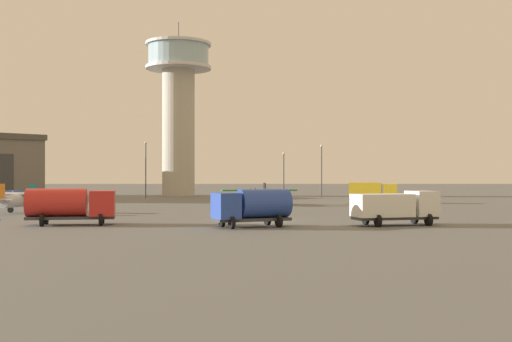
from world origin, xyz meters
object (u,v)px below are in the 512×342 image
Objects in this scene: airplane_blue at (10,195)px; airplane_silver at (21,199)px; control_tower at (178,100)px; truck_box_yellow at (372,191)px; truck_fuel_tanker_blue at (253,206)px; light_post_north at (284,171)px; airplane_green at (260,195)px; truck_fuel_tanker_red at (70,204)px; truck_box_white at (395,206)px; light_post_west at (146,165)px; light_post_east at (322,166)px.

airplane_silver is (7.76, -17.25, 0.21)m from airplane_blue.
truck_box_yellow is at bearing -43.52° from control_tower.
truck_fuel_tanker_blue is 0.83× the size of light_post_north.
airplane_silver is at bearing -128.40° from light_post_north.
truck_fuel_tanker_red is at bearing 144.20° from airplane_green.
light_post_north is (20.67, 55.00, 3.04)m from truck_fuel_tanker_red.
control_tower is 42.75m from airplane_blue.
truck_fuel_tanker_red is at bearing 118.65° from airplane_blue.
truck_box_white is at bearing -10.50° from truck_fuel_tanker_red.
truck_fuel_tanker_blue reaches higher than truck_box_white.
light_post_north reaches higher than truck_fuel_tanker_red.
light_post_west is 24.27m from light_post_north.
airplane_blue is 37.96m from truck_fuel_tanker_red.
truck_box_yellow reaches higher than truck_box_white.
light_post_east is at bearing 115.92° from truck_box_yellow.
truck_fuel_tanker_red is (10.01, -16.30, 0.22)m from airplane_silver.
control_tower reaches higher than truck_fuel_tanker_red.
truck_box_yellow is (50.31, 4.56, 0.39)m from airplane_blue.
airplane_silver is 40.60m from truck_box_white.
airplane_green reaches higher than truck_fuel_tanker_red.
truck_fuel_tanker_red reaches higher than truck_box_white.
truck_fuel_tanker_red is at bearing -110.60° from light_post_north.
truck_box_white is 60.05m from light_post_east.
truck_box_yellow is 39.07m from truck_box_white.
airplane_blue is at bearing 108.60° from truck_fuel_tanker_red.
control_tower is at bearing 146.54° from light_post_north.
airplane_blue is (-19.00, -34.30, -17.02)m from control_tower.
airplane_silver is 1.48× the size of truck_fuel_tanker_red.
truck_box_white is (10.68, -33.38, 0.14)m from airplane_green.
airplane_silver is 1.10× the size of light_post_west.
light_post_north is (24.05, -3.07, -1.04)m from light_post_west.
truck_box_white is (36.93, -16.86, 0.07)m from airplane_silver.
airplane_blue is at bearing 37.09° from airplane_silver.
airplane_blue is 28.79m from light_post_west.
truck_fuel_tanker_red is 0.93× the size of light_post_north.
control_tower is 41.68m from airplane_green.
airplane_green is at bearing -44.94° from airplane_silver.
light_post_east reaches higher than truck_box_white.
light_post_east reaches higher than truck_box_yellow.
light_post_east reaches higher than truck_fuel_tanker_blue.
airplane_silver is 42.51m from light_post_west.
airplane_green is (34.01, -0.72, 0.13)m from airplane_blue.
truck_box_white is (25.70, -68.41, -16.75)m from control_tower.
truck_fuel_tanker_red is at bearing -86.67° from light_post_west.
truck_fuel_tanker_blue is at bearing -72.89° from light_post_west.
light_post_east is (31.01, 1.28, -0.26)m from light_post_west.
truck_box_yellow is 50.11m from truck_fuel_tanker_red.
control_tower is 69.86m from truck_fuel_tanker_red.
control_tower is at bearing 149.37° from truck_box_yellow.
light_post_north reaches higher than airplane_blue.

